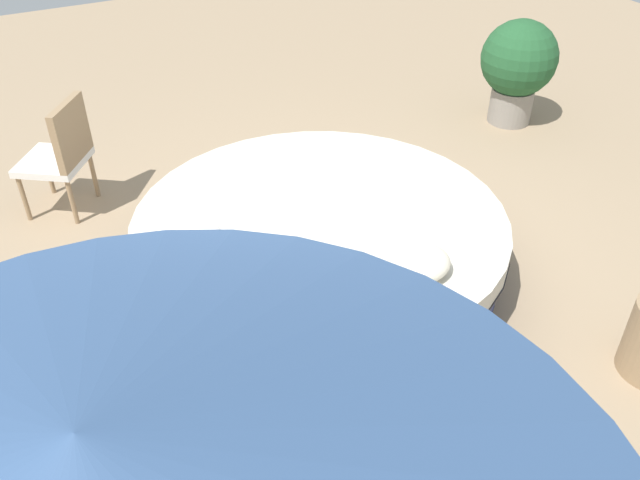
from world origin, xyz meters
The scene contains 6 objects.
ground_plane centered at (0.00, 0.00, 0.00)m, with size 16.00×16.00×0.00m, color #9E8466.
round_bed centered at (0.00, 0.00, 0.27)m, with size 2.68×2.68×0.54m.
throw_pillow_0 centered at (0.97, -0.03, 0.64)m, with size 0.47×0.36×0.21m, color white.
throw_pillow_1 centered at (-0.22, 0.86, 0.61)m, with size 0.42×0.38×0.16m, color beige.
patio_chair centered at (1.42, -1.83, 0.56)m, with size 0.71×0.71×0.98m.
planter centered at (-3.07, -1.35, 0.63)m, with size 0.78×0.78×1.09m.
Camera 1 is at (1.85, 3.37, 3.10)m, focal length 36.66 mm.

